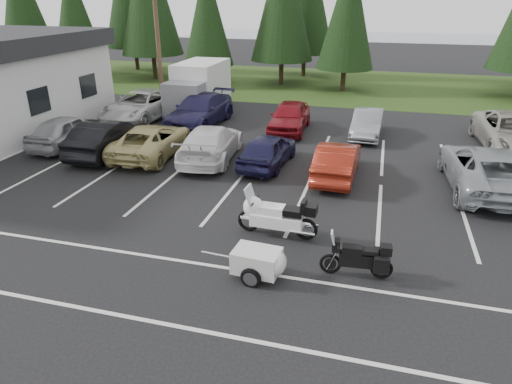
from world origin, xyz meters
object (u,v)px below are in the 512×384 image
object	(u,v)px
touring_motorcycle	(277,213)
adventure_motorcycle	(357,255)
car_far_3	(367,124)
car_near_1	(108,137)
car_near_5	(337,160)
car_near_2	(152,140)
car_far_2	(290,117)
car_near_3	(211,143)
car_near_6	(486,169)
car_far_0	(141,105)
box_truck	(196,89)
car_near_0	(67,131)
car_near_4	(268,150)
car_far_1	(200,110)
cargo_trailer	(257,263)
utility_pole	(157,32)

from	to	relation	value
touring_motorcycle	adventure_motorcycle	distance (m)	2.92
car_far_3	car_near_1	bearing A→B (deg)	-149.69
car_near_5	adventure_motorcycle	distance (m)	6.95
car_near_2	car_far_2	world-z (taller)	car_far_2
car_near_3	car_near_6	xyz separation A→B (m)	(10.97, -0.45, 0.06)
car_far_0	car_far_2	size ratio (longest dim) A/B	1.29
touring_motorcycle	box_truck	bearing A→B (deg)	123.05
car_far_3	car_near_0	bearing A→B (deg)	-156.21
car_near_4	car_far_2	world-z (taller)	car_far_2
car_near_5	car_near_3	bearing A→B (deg)	-6.02
car_far_0	car_far_1	bearing A→B (deg)	0.76
car_near_4	car_near_1	bearing A→B (deg)	7.59
car_near_1	cargo_trailer	world-z (taller)	car_near_1
car_near_6	cargo_trailer	distance (m)	10.28
car_near_3	car_near_4	bearing A→B (deg)	171.45
touring_motorcycle	car_far_3	bearing A→B (deg)	81.91
box_truck	adventure_motorcycle	world-z (taller)	box_truck
car_far_3	adventure_motorcycle	distance (m)	12.96
car_near_3	car_far_3	world-z (taller)	car_near_3
box_truck	car_near_6	size ratio (longest dim) A/B	0.96
box_truck	cargo_trailer	bearing A→B (deg)	-63.04
car_near_2	car_near_5	world-z (taller)	car_near_2
car_near_0	car_near_6	bearing A→B (deg)	178.09
car_near_4	car_far_3	xyz separation A→B (m)	(3.85, 5.52, -0.03)
utility_pole	car_near_5	bearing A→B (deg)	-35.31
car_far_0	adventure_motorcycle	distance (m)	18.46
car_near_0	car_near_4	bearing A→B (deg)	178.79
car_near_0	car_near_3	bearing A→B (deg)	179.57
box_truck	car_near_3	bearing A→B (deg)	-63.73
box_truck	car_near_6	world-z (taller)	box_truck
car_near_5	car_far_3	distance (m)	6.17
car_far_0	touring_motorcycle	distance (m)	15.62
car_near_6	car_far_0	bearing A→B (deg)	-21.94
utility_pole	box_truck	bearing A→B (deg)	14.04
car_near_6	car_far_0	size ratio (longest dim) A/B	1.00
cargo_trailer	box_truck	bearing A→B (deg)	121.39
car_far_3	car_far_0	bearing A→B (deg)	-178.09
car_near_0	cargo_trailer	distance (m)	14.24
car_near_2	car_near_4	distance (m)	5.33
car_near_6	car_far_2	xyz separation A→B (m)	(-8.56, 5.78, -0.04)
utility_pole	car_near_2	xyz separation A→B (m)	(3.15, -7.61, -3.99)
box_truck	car_near_1	bearing A→B (deg)	-95.71
car_near_2	cargo_trailer	size ratio (longest dim) A/B	2.96
car_near_1	car_far_0	bearing A→B (deg)	-77.45
cargo_trailer	car_near_6	bearing A→B (deg)	54.12
utility_pole	adventure_motorcycle	world-z (taller)	utility_pole
cargo_trailer	car_far_0	bearing A→B (deg)	132.14
car_near_1	car_near_4	distance (m)	7.34
car_near_1	adventure_motorcycle	xyz separation A→B (m)	(11.52, -7.00, -0.17)
car_near_6	car_near_5	bearing A→B (deg)	-0.16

